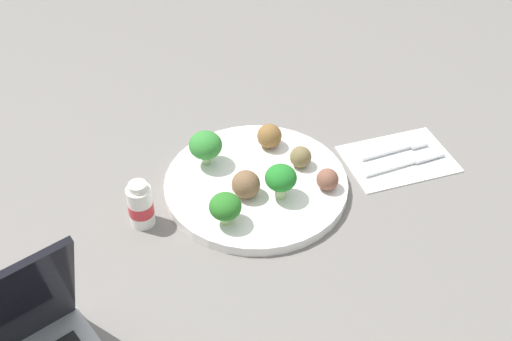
{
  "coord_description": "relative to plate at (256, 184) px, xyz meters",
  "views": [
    {
      "loc": [
        -0.2,
        -0.68,
        0.65
      ],
      "look_at": [
        0.0,
        0.0,
        0.04
      ],
      "focal_mm": 43.96,
      "sensor_mm": 36.0,
      "label": 1
    }
  ],
  "objects": [
    {
      "name": "yogurt_bottle",
      "position": [
        -0.18,
        -0.02,
        0.03
      ],
      "size": [
        0.04,
        0.04,
        0.07
      ],
      "color": "white",
      "rests_on": "ground_plane"
    },
    {
      "name": "broccoli_floret_front_right",
      "position": [
        0.02,
        -0.04,
        0.04
      ],
      "size": [
        0.05,
        0.05,
        0.05
      ],
      "color": "#A8C783",
      "rests_on": "plate"
    },
    {
      "name": "broccoli_floret_mid_right",
      "position": [
        -0.07,
        -0.07,
        0.04
      ],
      "size": [
        0.05,
        0.05,
        0.05
      ],
      "color": "#A5C577",
      "rests_on": "plate"
    },
    {
      "name": "knife",
      "position": [
        0.25,
        -0.02,
        -0.0
      ],
      "size": [
        0.15,
        0.03,
        0.01
      ],
      "color": "white",
      "rests_on": "napkin"
    },
    {
      "name": "fork",
      "position": [
        0.25,
        0.02,
        -0.0
      ],
      "size": [
        0.12,
        0.03,
        0.01
      ],
      "color": "silver",
      "rests_on": "napkin"
    },
    {
      "name": "broccoli_floret_front_left",
      "position": [
        -0.06,
        0.06,
        0.04
      ],
      "size": [
        0.05,
        0.05,
        0.06
      ],
      "color": "#91BB7B",
      "rests_on": "plate"
    },
    {
      "name": "meatball_back_right",
      "position": [
        0.08,
        0.01,
        0.02
      ],
      "size": [
        0.03,
        0.03,
        0.03
      ],
      "primitive_type": "sphere",
      "color": "brown",
      "rests_on": "plate"
    },
    {
      "name": "plate",
      "position": [
        0.0,
        0.0,
        0.0
      ],
      "size": [
        0.28,
        0.28,
        0.02
      ],
      "primitive_type": "cylinder",
      "color": "white",
      "rests_on": "ground_plane"
    },
    {
      "name": "meatball_front_right",
      "position": [
        0.1,
        -0.05,
        0.02
      ],
      "size": [
        0.03,
        0.03,
        0.03
      ],
      "primitive_type": "sphere",
      "color": "brown",
      "rests_on": "plate"
    },
    {
      "name": "meatball_near_rim",
      "position": [
        0.04,
        0.08,
        0.03
      ],
      "size": [
        0.04,
        0.04,
        0.04
      ],
      "primitive_type": "sphere",
      "color": "brown",
      "rests_on": "plate"
    },
    {
      "name": "napkin",
      "position": [
        0.24,
        0.0,
        -0.01
      ],
      "size": [
        0.17,
        0.12,
        0.01
      ],
      "primitive_type": "cube",
      "rotation": [
        0.0,
        0.0,
        0.03
      ],
      "color": "white",
      "rests_on": "ground_plane"
    },
    {
      "name": "ground_plane",
      "position": [
        0.0,
        0.0,
        -0.01
      ],
      "size": [
        4.0,
        4.0,
        0.0
      ],
      "primitive_type": "plane",
      "color": "slate"
    },
    {
      "name": "meatball_back_left",
      "position": [
        -0.02,
        -0.03,
        0.03
      ],
      "size": [
        0.04,
        0.04,
        0.04
      ],
      "primitive_type": "sphere",
      "color": "brown",
      "rests_on": "plate"
    }
  ]
}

